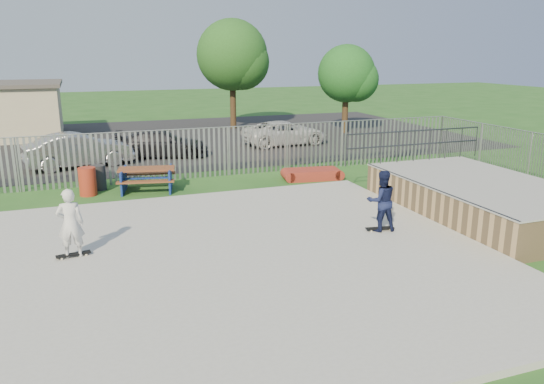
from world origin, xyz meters
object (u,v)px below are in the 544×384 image
object	(u,v)px
skater_white	(70,223)
skater_navy	(381,201)
trash_bin_grey	(98,178)
car_dark	(162,144)
trash_bin_red	(88,182)
funbox	(312,174)
car_silver	(79,150)
car_white	(285,133)
tree_right	(346,74)
tree_mid	(232,55)
picnic_table	(147,179)

from	to	relation	value
skater_white	skater_navy	bearing A→B (deg)	175.15
trash_bin_grey	car_dark	distance (m)	6.28
trash_bin_red	skater_navy	distance (m)	10.41
funbox	car_silver	distance (m)	10.32
car_white	tree_right	distance (m)	6.56
trash_bin_grey	skater_white	world-z (taller)	skater_white
trash_bin_grey	skater_white	xyz separation A→B (m)	(-0.89, -7.11, 0.54)
trash_bin_grey	tree_right	distance (m)	18.05
tree_mid	skater_white	xyz separation A→B (m)	(-9.95, -20.81, -3.70)
picnic_table	trash_bin_grey	distance (m)	1.83
tree_right	skater_white	world-z (taller)	tree_right
picnic_table	car_silver	distance (m)	5.60
trash_bin_red	tree_right	xyz separation A→B (m)	(15.44, 10.16, 3.11)
car_silver	skater_navy	distance (m)	14.51
car_silver	picnic_table	bearing A→B (deg)	-168.46
tree_mid	tree_right	bearing A→B (deg)	-35.39
trash_bin_red	tree_right	world-z (taller)	tree_right
trash_bin_grey	funbox	bearing A→B (deg)	-8.29
car_white	skater_navy	world-z (taller)	skater_navy
funbox	tree_right	size ratio (longest dim) A/B	0.40
picnic_table	skater_navy	xyz separation A→B (m)	(5.42, -7.19, 0.57)
car_silver	tree_right	xyz separation A→B (m)	(15.66, 5.10, 2.84)
trash_bin_red	car_white	distance (m)	12.64
trash_bin_grey	skater_navy	distance (m)	10.66
funbox	skater_navy	world-z (taller)	skater_navy
car_silver	skater_white	size ratio (longest dim) A/B	2.68
trash_bin_red	tree_mid	distance (m)	17.74
tree_mid	car_dark	bearing A→B (deg)	-125.63
car_white	tree_mid	world-z (taller)	tree_mid
trash_bin_red	car_silver	xyz separation A→B (m)	(-0.23, 5.06, 0.27)
tree_mid	funbox	bearing A→B (deg)	-93.81
trash_bin_red	trash_bin_grey	size ratio (longest dim) A/B	1.09
skater_white	car_dark	bearing A→B (deg)	-106.71
trash_bin_red	tree_mid	xyz separation A→B (m)	(9.45, 14.41, 4.20)
trash_bin_red	car_silver	bearing A→B (deg)	92.58
trash_bin_red	skater_navy	xyz separation A→B (m)	(7.48, -7.23, 0.50)
tree_mid	picnic_table	bearing A→B (deg)	-117.10
car_silver	car_white	xyz separation A→B (m)	(10.56, 2.23, -0.11)
trash_bin_red	tree_right	bearing A→B (deg)	33.35
car_dark	skater_white	distance (m)	13.17
funbox	skater_navy	xyz separation A→B (m)	(-0.98, -6.76, 0.80)
picnic_table	funbox	bearing A→B (deg)	7.78
trash_bin_grey	tree_right	xyz separation A→B (m)	(15.05, 9.46, 3.15)
funbox	skater_white	size ratio (longest dim) A/B	1.25
car_white	skater_navy	bearing A→B (deg)	164.43
funbox	car_silver	bearing A→B (deg)	156.16
skater_white	trash_bin_grey	bearing A→B (deg)	-96.03
picnic_table	car_dark	distance (m)	6.35
car_silver	skater_navy	xyz separation A→B (m)	(7.71, -12.29, 0.23)
car_white	tree_right	xyz separation A→B (m)	(5.11, 2.87, 2.95)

